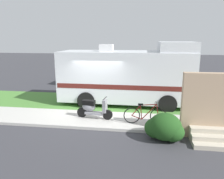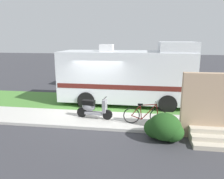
{
  "view_description": "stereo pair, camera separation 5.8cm",
  "coord_description": "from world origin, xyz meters",
  "px_view_note": "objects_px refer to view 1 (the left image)",
  "views": [
    {
      "loc": [
        2.22,
        -10.18,
        3.59
      ],
      "look_at": [
        0.74,
        0.3,
        1.1
      ],
      "focal_mm": 35.32,
      "sensor_mm": 36.0,
      "label": 1
    },
    {
      "loc": [
        2.28,
        -10.17,
        3.59
      ],
      "look_at": [
        0.74,
        0.3,
        1.1
      ],
      "focal_mm": 35.32,
      "sensor_mm": 36.0,
      "label": 2
    }
  ],
  "objects_px": {
    "motorhome_rv": "(128,75)",
    "bottle_spare": "(182,118)",
    "pickup_truck_far": "(118,68)",
    "bicycle": "(145,115)",
    "pickup_truck_near": "(100,73)",
    "bottle_green": "(209,123)",
    "scooter": "(93,108)"
  },
  "relations": [
    {
      "from": "pickup_truck_far",
      "to": "bottle_spare",
      "type": "relative_size",
      "value": 19.41
    },
    {
      "from": "pickup_truck_far",
      "to": "bottle_green",
      "type": "relative_size",
      "value": 20.67
    },
    {
      "from": "bicycle",
      "to": "bottle_spare",
      "type": "xyz_separation_m",
      "value": [
        1.57,
        0.52,
        -0.26
      ]
    },
    {
      "from": "scooter",
      "to": "bottle_spare",
      "type": "bearing_deg",
      "value": 2.88
    },
    {
      "from": "bottle_spare",
      "to": "pickup_truck_far",
      "type": "bearing_deg",
      "value": 111.35
    },
    {
      "from": "scooter",
      "to": "pickup_truck_near",
      "type": "distance_m",
      "value": 7.37
    },
    {
      "from": "scooter",
      "to": "bottle_spare",
      "type": "height_order",
      "value": "scooter"
    },
    {
      "from": "pickup_truck_near",
      "to": "pickup_truck_far",
      "type": "bearing_deg",
      "value": 70.94
    },
    {
      "from": "scooter",
      "to": "bicycle",
      "type": "relative_size",
      "value": 0.93
    },
    {
      "from": "pickup_truck_near",
      "to": "bottle_green",
      "type": "height_order",
      "value": "pickup_truck_near"
    },
    {
      "from": "scooter",
      "to": "bottle_green",
      "type": "relative_size",
      "value": 6.07
    },
    {
      "from": "pickup_truck_near",
      "to": "bottle_spare",
      "type": "relative_size",
      "value": 20.01
    },
    {
      "from": "bottle_green",
      "to": "bottle_spare",
      "type": "xyz_separation_m",
      "value": [
        -1.02,
        0.37,
        0.01
      ]
    },
    {
      "from": "scooter",
      "to": "pickup_truck_near",
      "type": "relative_size",
      "value": 0.28
    },
    {
      "from": "bottle_spare",
      "to": "scooter",
      "type": "bearing_deg",
      "value": -177.12
    },
    {
      "from": "motorhome_rv",
      "to": "pickup_truck_far",
      "type": "bearing_deg",
      "value": 100.62
    },
    {
      "from": "motorhome_rv",
      "to": "bicycle",
      "type": "height_order",
      "value": "motorhome_rv"
    },
    {
      "from": "bottle_green",
      "to": "bottle_spare",
      "type": "distance_m",
      "value": 1.09
    },
    {
      "from": "pickup_truck_near",
      "to": "bottle_spare",
      "type": "xyz_separation_m",
      "value": [
        4.94,
        -7.09,
        -0.71
      ]
    },
    {
      "from": "scooter",
      "to": "bicycle",
      "type": "bearing_deg",
      "value": -8.2
    },
    {
      "from": "scooter",
      "to": "pickup_truck_near",
      "type": "xyz_separation_m",
      "value": [
        -1.11,
        7.28,
        0.37
      ]
    },
    {
      "from": "motorhome_rv",
      "to": "bottle_spare",
      "type": "height_order",
      "value": "motorhome_rv"
    },
    {
      "from": "pickup_truck_far",
      "to": "bottle_spare",
      "type": "distance_m",
      "value": 10.8
    },
    {
      "from": "scooter",
      "to": "pickup_truck_far",
      "type": "relative_size",
      "value": 0.29
    },
    {
      "from": "bottle_spare",
      "to": "bicycle",
      "type": "bearing_deg",
      "value": -161.74
    },
    {
      "from": "bicycle",
      "to": "bottle_spare",
      "type": "bearing_deg",
      "value": 18.26
    },
    {
      "from": "bicycle",
      "to": "pickup_truck_near",
      "type": "bearing_deg",
      "value": 113.88
    },
    {
      "from": "pickup_truck_near",
      "to": "pickup_truck_far",
      "type": "height_order",
      "value": "pickup_truck_far"
    },
    {
      "from": "scooter",
      "to": "bottle_green",
      "type": "bearing_deg",
      "value": -2.13
    },
    {
      "from": "motorhome_rv",
      "to": "bottle_spare",
      "type": "bearing_deg",
      "value": -45.17
    },
    {
      "from": "bicycle",
      "to": "scooter",
      "type": "bearing_deg",
      "value": 171.8
    },
    {
      "from": "motorhome_rv",
      "to": "bicycle",
      "type": "bearing_deg",
      "value": -72.81
    }
  ]
}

